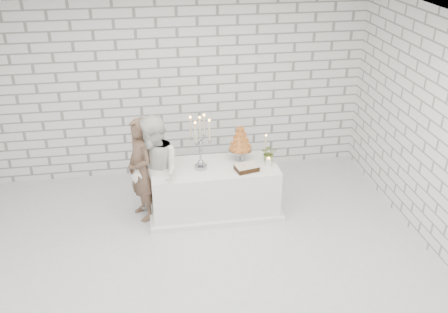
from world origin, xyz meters
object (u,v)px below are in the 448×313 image
at_px(bride, 155,172).
at_px(candelabra, 200,143).
at_px(cake_table, 215,189).
at_px(croquembouche, 240,143).
at_px(groom, 141,170).

relative_size(bride, candelabra, 2.01).
bearing_deg(cake_table, candelabra, -171.04).
relative_size(cake_table, croquembouche, 3.28).
xyz_separation_m(bride, croquembouche, (1.24, 0.27, 0.22)).
bearing_deg(cake_table, bride, -171.44).
bearing_deg(candelabra, croquembouche, 16.60).
xyz_separation_m(cake_table, candelabra, (-0.20, -0.03, 0.77)).
bearing_deg(candelabra, cake_table, 8.96).
relative_size(bride, croquembouche, 2.92).
relative_size(groom, croquembouche, 2.80).
bearing_deg(croquembouche, candelabra, -163.40).
bearing_deg(bride, candelabra, 70.37).
height_order(groom, bride, bride).
xyz_separation_m(groom, candelabra, (0.84, -0.06, 0.38)).
bearing_deg(groom, bride, 27.62).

